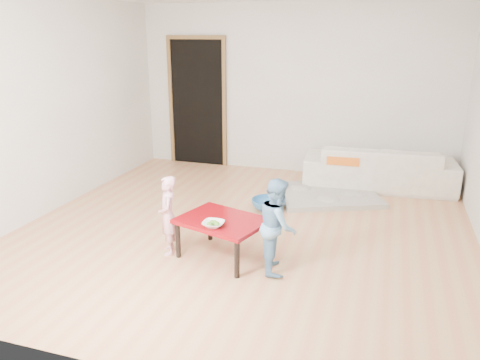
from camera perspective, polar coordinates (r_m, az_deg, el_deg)
The scene contains 13 objects.
floor at distance 5.41m, azimuth 0.65°, elevation -5.96°, with size 5.00×5.00×0.01m, color tan.
back_wall at distance 7.43m, azimuth 6.51°, elevation 10.84°, with size 5.00×0.02×2.60m, color silver.
left_wall at distance 6.23m, azimuth -22.08°, elevation 8.39°, with size 0.02×5.00×2.60m, color silver.
doorway at distance 7.92m, azimuth -5.15°, elevation 9.29°, with size 1.02×0.08×2.11m, color brown, non-canonical shape.
sofa at distance 7.04m, azimuth 16.54°, elevation 1.58°, with size 2.10×0.82×0.61m, color #EFE6CF.
cushion at distance 6.76m, azimuth 12.54°, elevation 2.63°, with size 0.44×0.39×0.12m, color orange.
red_table at distance 4.69m, azimuth -2.17°, elevation -7.08°, with size 0.82×0.61×0.41m, color maroon, non-canonical shape.
bowl at distance 4.43m, azimuth -3.27°, elevation -5.39°, with size 0.20×0.20×0.05m, color white.
broccoli at distance 4.43m, azimuth -3.27°, elevation -5.36°, with size 0.12×0.12×0.06m, color #2D5919, non-canonical shape.
child_pink at distance 4.75m, azimuth -8.77°, elevation -4.29°, with size 0.30×0.19×0.81m, color #D56175.
child_blue at distance 4.37m, azimuth 4.61°, elevation -5.53°, with size 0.44×0.34×0.90m, color #579ACA.
basin at distance 5.97m, azimuth 3.50°, elevation -2.98°, with size 0.43×0.43×0.14m, color #2A699F.
blanket at distance 6.52m, azimuth 10.57°, elevation -1.75°, with size 1.31×1.09×0.07m, color #AEA899, non-canonical shape.
Camera 1 is at (1.46, -4.74, 2.17)m, focal length 35.00 mm.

